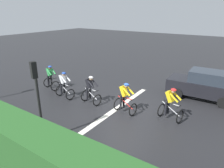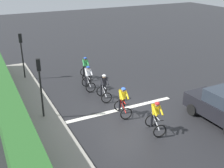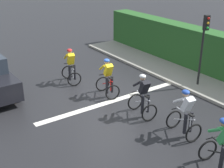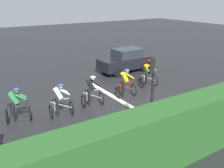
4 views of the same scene
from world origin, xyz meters
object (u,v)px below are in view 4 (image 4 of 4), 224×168
Objects in this scene: cyclist_mid at (92,92)px; cyclist_second at (60,101)px; cyclist_lead at (17,106)px; cyclist_trailing at (148,75)px; car_black at (125,60)px; cyclist_fourth at (125,84)px; traffic_light_near_crossing at (151,85)px.

cyclist_second is at bearing 98.21° from cyclist_mid.
cyclist_trailing is at bearing -87.01° from cyclist_lead.
car_black reaches higher than cyclist_lead.
car_black is (4.38, -5.30, 0.08)m from cyclist_mid.
cyclist_mid is 4.51m from cyclist_trailing.
cyclist_trailing is at bearing 167.02° from car_black.
cyclist_trailing is 0.40× the size of car_black.
cyclist_fourth is (0.09, -2.24, 0.00)m from cyclist_mid.
traffic_light_near_crossing is at bearing 140.20° from cyclist_trailing.
car_black reaches higher than cyclist_second.
cyclist_lead is 3.75m from cyclist_mid.
traffic_light_near_crossing is (-3.63, -2.48, 1.43)m from cyclist_second.
cyclist_trailing is (0.71, -4.45, 0.00)m from cyclist_mid.
cyclist_second is 8.54m from car_black.
car_black is (3.67, -0.85, 0.08)m from cyclist_trailing.
cyclist_second and cyclist_mid have the same top height.
car_black is at bearing -65.63° from cyclist_lead.
cyclist_lead is 8.21m from cyclist_trailing.
traffic_light_near_crossing reaches higher than cyclist_mid.
cyclist_mid is 1.00× the size of cyclist_fourth.
cyclist_lead is 1.00× the size of cyclist_trailing.
cyclist_mid is at bearing 9.00° from traffic_light_near_crossing.
cyclist_lead is at bearing 46.21° from traffic_light_near_crossing.
cyclist_second and cyclist_trailing have the same top height.
traffic_light_near_crossing is at bearing -145.66° from cyclist_second.
cyclist_second is 4.62m from traffic_light_near_crossing.
cyclist_mid is at bearing 99.07° from cyclist_trailing.
cyclist_fourth is at bearing -87.60° from cyclist_mid.
cyclist_lead is at bearing 88.19° from cyclist_fourth.
cyclist_mid is (-0.28, -3.74, 0.00)m from cyclist_lead.
cyclist_fourth is 1.00× the size of cyclist_trailing.
cyclist_fourth is 4.54m from traffic_light_near_crossing.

